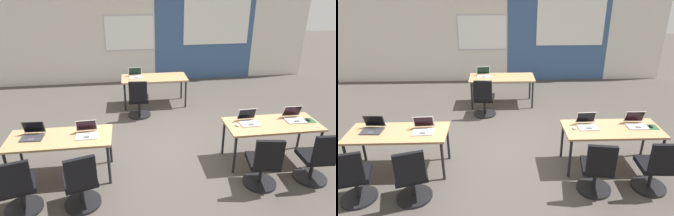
% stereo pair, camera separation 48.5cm
% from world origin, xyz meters
% --- Properties ---
extents(ground_plane, '(24.00, 24.00, 0.00)m').
position_xyz_m(ground_plane, '(0.00, 0.00, 0.00)').
color(ground_plane, '#47423D').
extents(back_wall_assembly, '(10.00, 0.27, 2.80)m').
position_xyz_m(back_wall_assembly, '(0.05, 4.20, 1.41)').
color(back_wall_assembly, silver).
rests_on(back_wall_assembly, ground).
extents(desk_near_left, '(1.60, 0.70, 0.72)m').
position_xyz_m(desk_near_left, '(-1.75, -0.60, 0.66)').
color(desk_near_left, tan).
rests_on(desk_near_left, ground).
extents(desk_near_right, '(1.60, 0.70, 0.72)m').
position_xyz_m(desk_near_right, '(1.75, -0.60, 0.66)').
color(desk_near_right, tan).
rests_on(desk_near_right, ground).
extents(desk_far_center, '(1.60, 0.70, 0.72)m').
position_xyz_m(desk_far_center, '(0.00, 2.20, 0.66)').
color(desk_far_center, tan).
rests_on(desk_far_center, ground).
extents(laptop_near_left_end, '(0.34, 0.31, 0.23)m').
position_xyz_m(laptop_near_left_end, '(-2.16, -0.53, 0.77)').
color(laptop_near_left_end, '#333338').
rests_on(laptop_near_left_end, desk_near_left).
extents(chair_near_left_end, '(0.54, 0.59, 0.92)m').
position_xyz_m(chair_near_left_end, '(-2.18, -1.39, 0.38)').
color(chair_near_left_end, black).
rests_on(chair_near_left_end, ground).
extents(laptop_near_left_inner, '(0.34, 0.33, 0.23)m').
position_xyz_m(laptop_near_left_inner, '(-1.34, -0.58, 0.77)').
color(laptop_near_left_inner, silver).
rests_on(laptop_near_left_inner, desk_near_left).
extents(chair_near_left_inner, '(0.55, 0.60, 0.92)m').
position_xyz_m(chair_near_left_inner, '(-1.37, -1.39, 0.38)').
color(chair_near_left_inner, black).
rests_on(chair_near_left_inner, ground).
extents(laptop_far_left, '(0.35, 0.32, 0.23)m').
position_xyz_m(laptop_far_left, '(-0.45, 2.27, 0.77)').
color(laptop_far_left, silver).
rests_on(laptop_far_left, desk_far_center).
extents(chair_far_left, '(0.52, 0.56, 0.92)m').
position_xyz_m(chair_far_left, '(-0.43, 1.50, 0.38)').
color(chair_far_left, black).
rests_on(chair_far_left, ground).
extents(laptop_near_right_inner, '(0.34, 0.31, 0.23)m').
position_xyz_m(laptop_near_right_inner, '(1.35, -0.52, 0.77)').
color(laptop_near_right_inner, '#B7B7BC').
rests_on(laptop_near_right_inner, desk_near_right).
extents(mouse_near_right_inner, '(0.07, 0.11, 0.03)m').
position_xyz_m(mouse_near_right_inner, '(1.12, -0.61, 0.74)').
color(mouse_near_right_inner, silver).
rests_on(mouse_near_right_inner, desk_near_right).
extents(chair_near_right_inner, '(0.52, 0.57, 0.92)m').
position_xyz_m(chair_near_right_inner, '(1.31, -1.31, 0.38)').
color(chair_near_right_inner, black).
rests_on(chair_near_right_inner, ground).
extents(laptop_near_right_end, '(0.34, 0.31, 0.23)m').
position_xyz_m(laptop_near_right_end, '(2.18, -0.52, 0.77)').
color(laptop_near_right_end, '#B7B7BC').
rests_on(laptop_near_right_end, desk_near_right).
extents(mousepad_near_right_end, '(0.22, 0.19, 0.00)m').
position_xyz_m(mousepad_near_right_end, '(2.40, -0.59, 0.72)').
color(mousepad_near_right_end, '#23512D').
rests_on(mousepad_near_right_end, desk_near_right).
extents(mouse_near_right_end, '(0.07, 0.11, 0.03)m').
position_xyz_m(mouse_near_right_end, '(2.40, -0.59, 0.74)').
color(mouse_near_right_end, black).
rests_on(mouse_near_right_end, mousepad_near_right_end).
extents(chair_near_right_end, '(0.52, 0.55, 0.92)m').
position_xyz_m(chair_near_right_end, '(2.19, -1.30, 0.38)').
color(chair_near_right_end, black).
rests_on(chair_near_right_end, ground).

